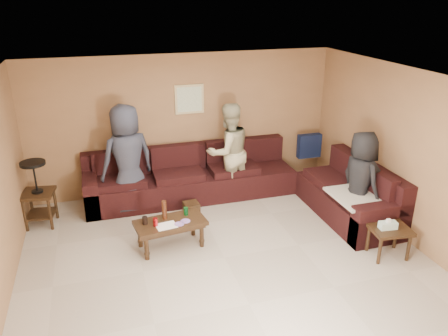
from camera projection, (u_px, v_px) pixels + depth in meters
name	position (u px, v px, depth m)	size (l,w,h in m)	color
room	(224.00, 146.00, 5.50)	(5.60, 5.50, 2.50)	#B2A897
sectional_sofa	(244.00, 187.00, 7.57)	(4.65, 2.90, 0.97)	black
coffee_table	(170.00, 225.00, 6.26)	(1.06, 0.63, 0.70)	#321F10
end_table_left	(38.00, 193.00, 6.79)	(0.54, 0.54, 1.07)	#321F10
side_table_right	(389.00, 232.00, 6.03)	(0.58, 0.50, 0.59)	#321F10
waste_bin	(191.00, 211.00, 7.13)	(0.24, 0.24, 0.29)	#321F10
wall_art	(189.00, 99.00, 7.71)	(0.52, 0.04, 0.52)	tan
person_left	(128.00, 159.00, 7.15)	(0.90, 0.58, 1.83)	#2D303F
person_middle	(229.00, 152.00, 7.63)	(0.84, 0.65, 1.73)	tan
person_right	(360.00, 180.00, 6.69)	(0.76, 0.50, 1.56)	black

